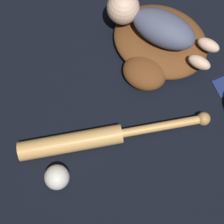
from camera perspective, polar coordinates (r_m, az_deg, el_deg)
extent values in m
plane|color=black|center=(1.29, 8.43, 7.34)|extent=(6.00, 6.00, 0.00)
ellipsoid|color=brown|center=(1.29, 7.40, 10.66)|extent=(0.34, 0.28, 0.07)
ellipsoid|color=brown|center=(1.23, 4.96, 6.02)|extent=(0.15, 0.13, 0.07)
ellipsoid|color=#4C516B|center=(1.22, 7.89, 12.47)|extent=(0.22, 0.13, 0.09)
sphere|color=beige|center=(1.24, 1.71, 15.58)|extent=(0.11, 0.11, 0.11)
ellipsoid|color=beige|center=(1.22, 13.24, 7.55)|extent=(0.08, 0.05, 0.04)
ellipsoid|color=beige|center=(1.25, 14.48, 9.85)|extent=(0.08, 0.05, 0.04)
cylinder|color=tan|center=(1.17, -6.31, -4.65)|extent=(0.30, 0.23, 0.06)
cylinder|color=tan|center=(1.18, 7.76, -2.13)|extent=(0.23, 0.17, 0.03)
sphere|color=#B68649|center=(1.21, 13.78, -1.01)|extent=(0.04, 0.04, 0.04)
sphere|color=silver|center=(1.15, -8.39, -9.81)|extent=(0.08, 0.08, 0.08)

